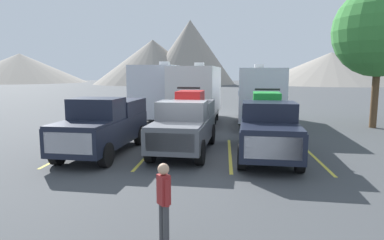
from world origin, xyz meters
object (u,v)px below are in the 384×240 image
object	(u,v)px
pickup_truck_c	(267,125)
person_b	(164,198)
pickup_truck_a	(105,124)
camper_trailer_b	(197,91)
camper_trailer_c	(259,92)
camper_trailer_a	(162,90)
pickup_truck_b	(185,122)

from	to	relation	value
pickup_truck_c	person_b	distance (m)	7.78
pickup_truck_a	camper_trailer_b	size ratio (longest dim) A/B	0.63
pickup_truck_c	camper_trailer_b	world-z (taller)	camper_trailer_b
camper_trailer_c	pickup_truck_c	bearing A→B (deg)	-93.55
camper_trailer_a	person_b	world-z (taller)	camper_trailer_a
pickup_truck_b	camper_trailer_c	world-z (taller)	camper_trailer_c
camper_trailer_c	person_b	distance (m)	16.03
pickup_truck_a	person_b	xyz separation A→B (m)	(3.64, -7.05, -0.26)
camper_trailer_c	pickup_truck_a	bearing A→B (deg)	-128.92
pickup_truck_a	camper_trailer_c	size ratio (longest dim) A/B	0.60
camper_trailer_a	camper_trailer_c	size ratio (longest dim) A/B	0.81
pickup_truck_a	person_b	world-z (taller)	pickup_truck_a
pickup_truck_b	camper_trailer_a	size ratio (longest dim) A/B	0.71
pickup_truck_b	pickup_truck_c	distance (m)	3.27
pickup_truck_c	person_b	xyz separation A→B (m)	(-2.78, -7.26, -0.28)
camper_trailer_b	camper_trailer_c	xyz separation A→B (m)	(3.93, -0.26, -0.06)
pickup_truck_c	camper_trailer_b	xyz separation A→B (m)	(-3.41, 8.65, 0.85)
pickup_truck_b	camper_trailer_a	distance (m)	8.79
pickup_truck_b	pickup_truck_a	bearing A→B (deg)	-169.15
camper_trailer_a	camper_trailer_b	world-z (taller)	camper_trailer_a
pickup_truck_b	pickup_truck_c	xyz separation A→B (m)	(3.25, -0.40, -0.00)
pickup_truck_b	person_b	size ratio (longest dim) A/B	3.41
camper_trailer_a	person_b	distance (m)	16.35
camper_trailer_b	pickup_truck_b	bearing A→B (deg)	-88.84
pickup_truck_b	person_b	bearing A→B (deg)	-86.56
pickup_truck_c	camper_trailer_c	distance (m)	8.44
pickup_truck_a	pickup_truck_b	bearing A→B (deg)	10.85
pickup_truck_c	camper_trailer_b	size ratio (longest dim) A/B	0.69
camper_trailer_a	camper_trailer_b	bearing A→B (deg)	-3.07
camper_trailer_a	camper_trailer_c	xyz separation A→B (m)	(6.28, -0.39, -0.09)
pickup_truck_a	camper_trailer_a	distance (m)	9.06
pickup_truck_b	camper_trailer_a	world-z (taller)	camper_trailer_a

